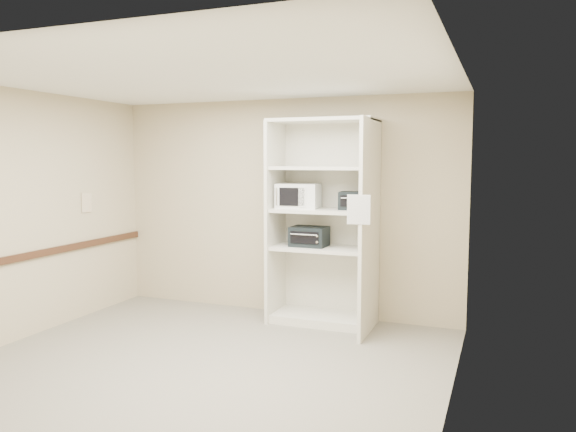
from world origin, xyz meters
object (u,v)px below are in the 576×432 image
(shelving_unit, at_px, (327,229))
(toaster_oven_upper, at_px, (355,201))
(microwave, at_px, (299,196))
(toaster_oven_lower, at_px, (309,236))

(shelving_unit, relative_size, toaster_oven_upper, 6.70)
(microwave, relative_size, toaster_oven_upper, 1.35)
(toaster_oven_lower, bearing_deg, toaster_oven_upper, 7.64)
(microwave, bearing_deg, toaster_oven_upper, -2.04)
(microwave, height_order, toaster_oven_upper, microwave)
(microwave, relative_size, toaster_oven_lower, 1.16)
(microwave, bearing_deg, toaster_oven_lower, -13.53)
(shelving_unit, distance_m, microwave, 0.52)
(toaster_oven_upper, bearing_deg, toaster_oven_lower, -178.28)
(toaster_oven_upper, height_order, toaster_oven_lower, toaster_oven_upper)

